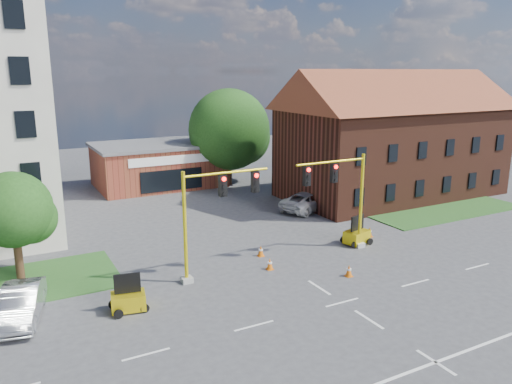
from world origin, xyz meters
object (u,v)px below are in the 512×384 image
at_px(signal_mast_east, 341,192).
at_px(trailer_east, 357,235).
at_px(trailer_west, 128,300).
at_px(pickup_white, 308,201).
at_px(signal_mast_west, 213,210).

xyz_separation_m(signal_mast_east, trailer_east, (1.89, 0.56, -3.33)).
distance_m(signal_mast_east, trailer_east, 3.87).
xyz_separation_m(trailer_west, pickup_white, (17.74, 10.89, 0.20)).
bearing_deg(signal_mast_west, pickup_white, 36.04).
distance_m(signal_mast_west, trailer_west, 6.52).
xyz_separation_m(signal_mast_west, trailer_west, (-5.29, -1.82, -3.35)).
height_order(signal_mast_east, pickup_white, signal_mast_east).
bearing_deg(signal_mast_east, pickup_white, 67.57).
relative_size(trailer_east, pickup_white, 0.34).
bearing_deg(trailer_west, pickup_white, 42.70).
relative_size(trailer_west, pickup_white, 0.33).
bearing_deg(pickup_white, trailer_east, 147.03).
relative_size(signal_mast_west, trailer_east, 3.28).
relative_size(signal_mast_west, trailer_west, 3.39).
bearing_deg(signal_mast_west, trailer_east, 3.01).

